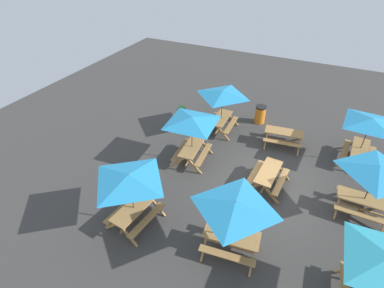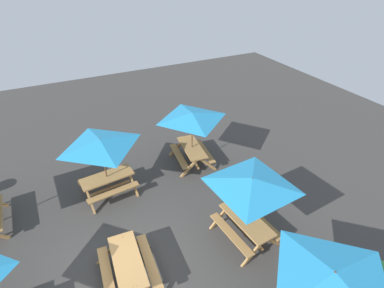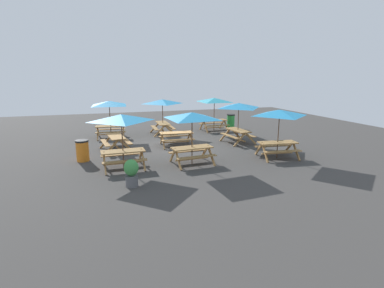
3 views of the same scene
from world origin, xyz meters
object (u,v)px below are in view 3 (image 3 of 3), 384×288
(trash_bin_orange, at_px, (82,151))
(trash_bin_green, at_px, (231,121))
(picnic_table_1, at_px, (192,119))
(picnic_table_0, at_px, (279,116))
(picnic_table_8, at_px, (109,106))
(picnic_table_5, at_px, (214,102))
(potted_plant_0, at_px, (131,172))
(picnic_table_7, at_px, (239,109))
(picnic_table_4, at_px, (116,140))
(picnic_table_2, at_px, (176,136))
(picnic_table_3, at_px, (162,104))
(picnic_table_6, at_px, (121,122))

(trash_bin_orange, bearing_deg, trash_bin_green, 31.13)
(trash_bin_orange, bearing_deg, picnic_table_1, -22.41)
(picnic_table_0, distance_m, picnic_table_8, 10.24)
(picnic_table_1, xyz_separation_m, trash_bin_orange, (-4.64, 1.92, -1.49))
(picnic_table_1, bearing_deg, picnic_table_5, 56.95)
(picnic_table_8, bearing_deg, potted_plant_0, -84.12)
(picnic_table_7, bearing_deg, picnic_table_8, 56.01)
(picnic_table_4, bearing_deg, picnic_table_2, -96.62)
(picnic_table_2, xyz_separation_m, picnic_table_7, (3.60, -0.31, 1.43))
(potted_plant_0, bearing_deg, trash_bin_green, 49.99)
(picnic_table_4, bearing_deg, trash_bin_green, -69.08)
(picnic_table_8, xyz_separation_m, trash_bin_green, (8.78, 1.25, -1.49))
(picnic_table_1, distance_m, picnic_table_3, 7.04)
(picnic_table_0, distance_m, potted_plant_0, 7.39)
(picnic_table_3, bearing_deg, picnic_table_0, -150.57)
(picnic_table_4, height_order, picnic_table_5, picnic_table_5)
(picnic_table_6, relative_size, trash_bin_green, 2.38)
(picnic_table_0, distance_m, picnic_table_5, 7.49)
(picnic_table_2, bearing_deg, picnic_table_4, -175.75)
(picnic_table_1, height_order, picnic_table_2, picnic_table_1)
(picnic_table_4, xyz_separation_m, picnic_table_7, (6.86, -0.28, 1.43))
(picnic_table_1, height_order, picnic_table_5, same)
(picnic_table_3, xyz_separation_m, picnic_table_6, (-3.15, -6.77, 0.00))
(picnic_table_1, bearing_deg, potted_plant_0, -149.77)
(picnic_table_7, relative_size, trash_bin_orange, 2.38)
(picnic_table_6, relative_size, picnic_table_8, 0.83)
(picnic_table_6, height_order, trash_bin_green, picnic_table_6)
(picnic_table_0, distance_m, trash_bin_orange, 9.20)
(picnic_table_1, xyz_separation_m, picnic_table_4, (-3.05, 3.50, -1.43))
(trash_bin_orange, height_order, potted_plant_0, potted_plant_0)
(picnic_table_0, distance_m, picnic_table_1, 4.18)
(picnic_table_4, distance_m, trash_bin_green, 9.82)
(picnic_table_6, relative_size, picnic_table_7, 1.00)
(picnic_table_3, xyz_separation_m, potted_plant_0, (-3.07, -9.04, -1.46))
(picnic_table_1, relative_size, picnic_table_2, 1.49)
(picnic_table_5, xyz_separation_m, potted_plant_0, (-6.77, -9.20, -1.46))
(picnic_table_5, bearing_deg, picnic_table_6, -137.04)
(picnic_table_5, height_order, potted_plant_0, picnic_table_5)
(picnic_table_7, bearing_deg, picnic_table_6, 107.21)
(picnic_table_7, bearing_deg, trash_bin_green, -26.68)
(picnic_table_2, bearing_deg, picnic_table_0, -40.04)
(picnic_table_4, relative_size, picnic_table_5, 0.69)
(picnic_table_5, height_order, picnic_table_6, same)
(picnic_table_1, bearing_deg, trash_bin_orange, 152.97)
(picnic_table_3, relative_size, picnic_table_8, 0.83)
(picnic_table_5, relative_size, trash_bin_green, 2.88)
(picnic_table_3, bearing_deg, trash_bin_orange, 137.53)
(picnic_table_3, distance_m, picnic_table_4, 5.01)
(picnic_table_1, xyz_separation_m, picnic_table_7, (3.80, 3.22, 0.00))
(picnic_table_2, bearing_deg, potted_plant_0, -115.28)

